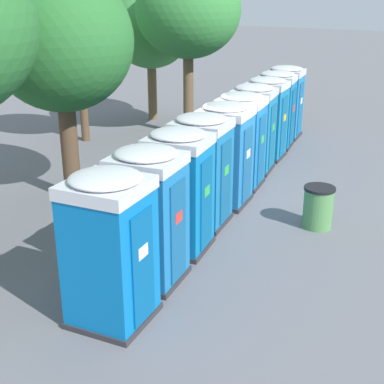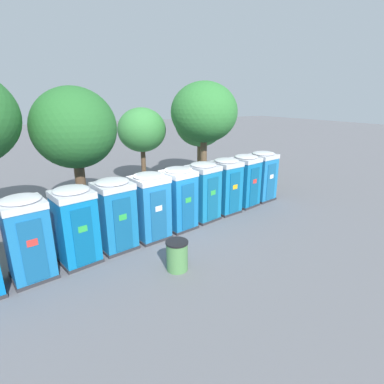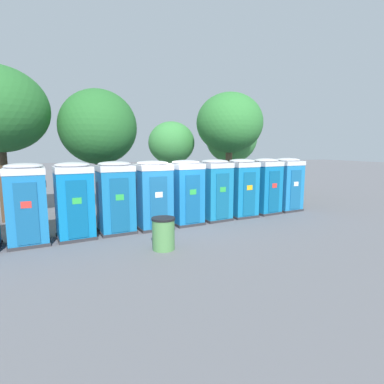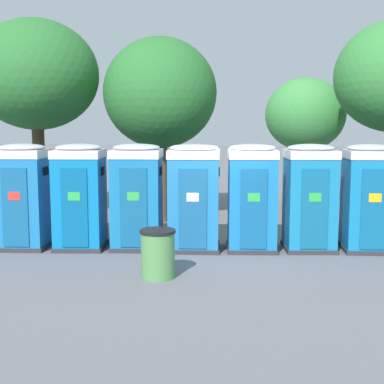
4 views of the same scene
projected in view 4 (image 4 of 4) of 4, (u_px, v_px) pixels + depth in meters
The scene contains 12 objects.
ground_plane at pixel (222, 248), 13.04m from camera, with size 120.00×120.00×0.00m, color slate.
portapotty_1 at pixel (24, 196), 12.95m from camera, with size 1.35×1.38×2.54m.
portapotty_2 at pixel (80, 196), 12.90m from camera, with size 1.38×1.41×2.54m.
portapotty_3 at pixel (137, 196), 12.90m from camera, with size 1.39×1.39×2.54m.
portapotty_4 at pixel (194, 197), 12.76m from camera, with size 1.41×1.38×2.54m.
portapotty_5 at pixel (252, 197), 12.73m from camera, with size 1.36×1.39×2.54m.
portapotty_6 at pixel (310, 197), 12.74m from camera, with size 1.40×1.41×2.54m.
portapotty_7 at pixel (368, 197), 12.66m from camera, with size 1.32×1.35×2.54m.
street_tree_0 at pixel (36, 76), 16.28m from camera, with size 3.82×3.82×6.17m.
street_tree_2 at pixel (305, 115), 18.78m from camera, with size 2.81×2.81×4.62m.
street_tree_4 at pixel (160, 94), 16.17m from camera, with size 3.43×3.43×5.61m.
trash_can at pixel (158, 254), 10.47m from camera, with size 0.70×0.70×0.96m.
Camera 4 is at (2.05, -12.62, 3.01)m, focal length 50.00 mm.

